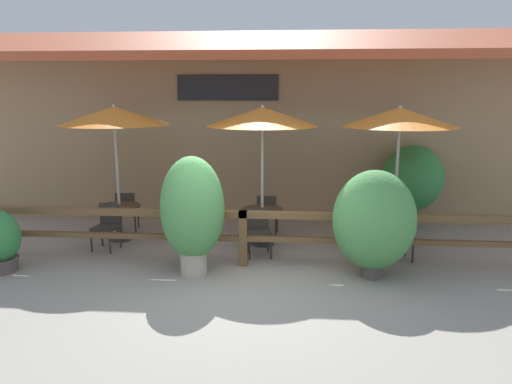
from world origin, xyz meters
TOP-DOWN VIEW (x-y plane):
  - ground_plane at (0.00, 0.00)m, footprint 60.00×60.00m
  - building_facade at (-0.00, 4.10)m, footprint 14.28×1.49m
  - patio_railing at (0.00, 1.05)m, footprint 10.40×0.14m
  - patio_umbrella_near at (-2.60, 2.35)m, footprint 2.09×2.09m
  - dining_table_near at (-2.60, 2.35)m, footprint 0.81×0.81m
  - chair_near_streetside at (-2.64, 1.75)m, footprint 0.48×0.48m
  - chair_near_wallside at (-2.67, 2.96)m, footprint 0.47×0.47m
  - patio_umbrella_middle at (0.24, 2.26)m, footprint 2.09×2.09m
  - dining_table_middle at (0.24, 2.26)m, footprint 0.81×0.81m
  - chair_middle_streetside at (0.22, 1.61)m, footprint 0.49×0.49m
  - chair_middle_wallside at (0.30, 2.90)m, footprint 0.44×0.44m
  - patio_umbrella_far at (2.73, 2.24)m, footprint 2.09×2.09m
  - dining_table_far at (2.73, 2.24)m, footprint 0.81×0.81m
  - chair_far_streetside at (2.69, 1.62)m, footprint 0.46×0.46m
  - chair_far_wallside at (2.72, 2.86)m, footprint 0.49×0.49m
  - potted_plant_entrance_palm at (-0.76, 0.57)m, footprint 1.02×0.92m
  - potted_plant_small_flowering at (2.10, 0.65)m, footprint 1.30×1.17m
  - potted_plant_corner_fern at (3.34, 3.55)m, footprint 1.27×1.14m

SIDE VIEW (x-z plane):
  - ground_plane at x=0.00m, z-range 0.00..0.00m
  - chair_near_streetside at x=-2.64m, z-range 0.05..0.90m
  - chair_near_wallside at x=-2.67m, z-range 0.05..0.90m
  - chair_middle_streetside at x=0.22m, z-range 0.05..0.90m
  - chair_middle_wallside at x=0.30m, z-range 0.05..0.90m
  - chair_far_streetside at x=2.69m, z-range 0.05..0.90m
  - chair_far_wallside at x=2.72m, z-range 0.05..0.90m
  - dining_table_near at x=-2.60m, z-range 0.21..0.91m
  - dining_table_middle at x=0.24m, z-range 0.21..0.91m
  - dining_table_far at x=2.73m, z-range 0.21..0.91m
  - patio_railing at x=0.00m, z-range 0.22..1.17m
  - potted_plant_small_flowering at x=2.10m, z-range 0.07..1.80m
  - potted_plant_entrance_palm at x=-0.76m, z-range 0.09..2.02m
  - potted_plant_corner_fern at x=3.34m, z-range 0.21..2.03m
  - building_facade at x=0.00m, z-range 0.05..4.28m
  - patio_umbrella_near at x=-2.60m, z-range 1.12..3.79m
  - patio_umbrella_middle at x=0.24m, z-range 1.12..3.79m
  - patio_umbrella_far at x=2.73m, z-range 1.12..3.79m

